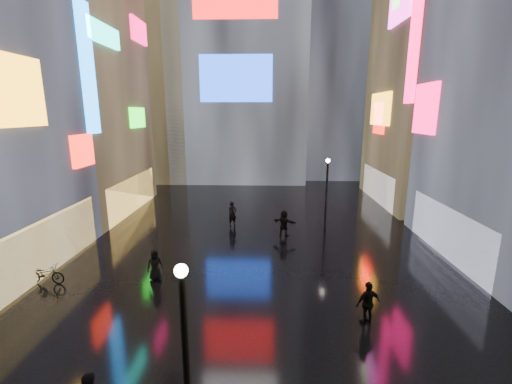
{
  "coord_description": "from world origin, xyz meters",
  "views": [
    {
      "loc": [
        0.46,
        -2.3,
        8.32
      ],
      "look_at": [
        0.0,
        12.0,
        5.0
      ],
      "focal_mm": 24.0,
      "sensor_mm": 36.0,
      "label": 1
    }
  ],
  "objects_px": {
    "bicycle": "(46,274)",
    "lamp_far": "(327,190)",
    "lamp_near": "(186,356)",
    "pedestrian_3": "(368,303)"
  },
  "relations": [
    {
      "from": "bicycle",
      "to": "lamp_far",
      "type": "bearing_deg",
      "value": -57.72
    },
    {
      "from": "lamp_near",
      "to": "lamp_far",
      "type": "bearing_deg",
      "value": 70.64
    },
    {
      "from": "lamp_near",
      "to": "lamp_far",
      "type": "relative_size",
      "value": 1.0
    },
    {
      "from": "pedestrian_3",
      "to": "bicycle",
      "type": "height_order",
      "value": "pedestrian_3"
    },
    {
      "from": "lamp_near",
      "to": "pedestrian_3",
      "type": "relative_size",
      "value": 2.86
    },
    {
      "from": "lamp_far",
      "to": "bicycle",
      "type": "xyz_separation_m",
      "value": [
        -15.24,
        -8.67,
        -2.44
      ]
    },
    {
      "from": "lamp_far",
      "to": "pedestrian_3",
      "type": "relative_size",
      "value": 2.86
    },
    {
      "from": "lamp_far",
      "to": "lamp_near",
      "type": "bearing_deg",
      "value": -109.36
    },
    {
      "from": "bicycle",
      "to": "pedestrian_3",
      "type": "bearing_deg",
      "value": -98.1
    },
    {
      "from": "pedestrian_3",
      "to": "lamp_near",
      "type": "bearing_deg",
      "value": 23.98
    }
  ]
}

